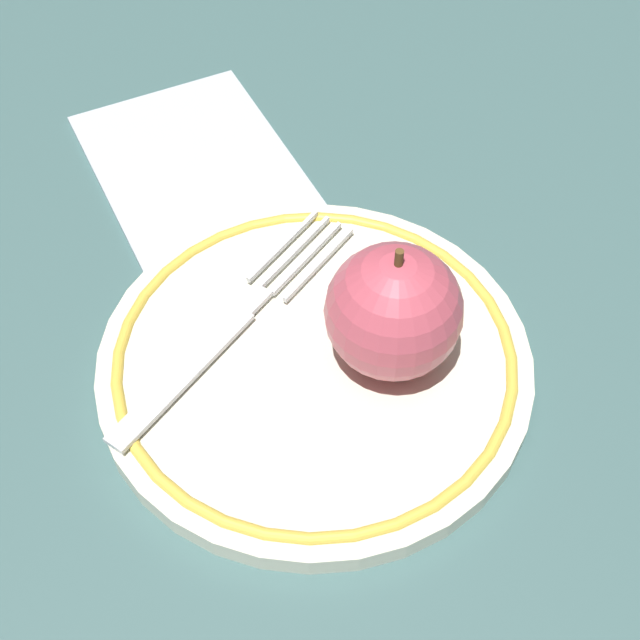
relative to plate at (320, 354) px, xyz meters
The scene contains 5 objects.
ground_plane 0.01m from the plate, 57.87° to the left, with size 2.00×2.00×0.00m, color #3D5E5E.
plate is the anchor object (origin of this frame).
apple_red_whole 0.06m from the plate, 79.90° to the left, with size 0.07×0.07×0.07m.
fork 0.05m from the plate, 100.43° to the right, with size 0.16×0.12×0.00m.
napkin_folded 0.17m from the plate, 152.26° to the right, with size 0.16×0.12×0.01m, color silver.
Camera 1 is at (0.27, -0.00, 0.37)m, focal length 50.00 mm.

